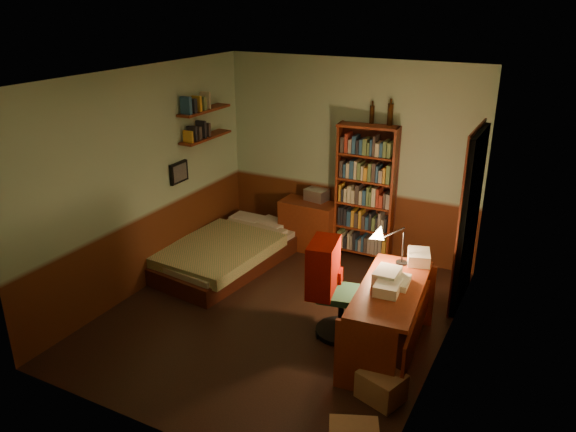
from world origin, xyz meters
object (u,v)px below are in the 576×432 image
at_px(dresser, 309,225).
at_px(mini_stereo, 317,195).
at_px(desk, 389,321).
at_px(bed, 227,243).
at_px(office_chair, 342,295).
at_px(bookshelf, 365,194).
at_px(desk_lamp, 404,234).
at_px(cardboard_box_b, 381,386).

distance_m(dresser, mini_stereo, 0.44).
bearing_deg(dresser, desk, -45.30).
bearing_deg(bed, office_chair, -16.39).
distance_m(bed, desk, 2.66).
bearing_deg(dresser, office_chair, -53.92).
bearing_deg(mini_stereo, bookshelf, 7.30).
distance_m(mini_stereo, desk_lamp, 2.23).
xyz_separation_m(office_chair, cardboard_box_b, (0.71, -0.78, -0.33)).
bearing_deg(office_chair, bed, 145.68).
relative_size(office_chair, cardboard_box_b, 2.53).
bearing_deg(desk_lamp, bookshelf, 102.69).
relative_size(dresser, office_chair, 0.83).
distance_m(desk_lamp, cardboard_box_b, 1.55).
distance_m(office_chair, cardboard_box_b, 1.10).
xyz_separation_m(desk_lamp, cardboard_box_b, (0.23, -1.20, -0.95)).
relative_size(mini_stereo, cardboard_box_b, 0.80).
bearing_deg(cardboard_box_b, bed, 148.73).
distance_m(bed, desk_lamp, 2.58).
bearing_deg(bed, desk, -13.87).
xyz_separation_m(desk, office_chair, (-0.54, 0.10, 0.09)).
relative_size(bed, mini_stereo, 6.86).
xyz_separation_m(mini_stereo, cardboard_box_b, (1.87, -2.68, -0.64)).
relative_size(desk_lamp, office_chair, 0.72).
bearing_deg(mini_stereo, desk, -39.17).
bearing_deg(cardboard_box_b, desk_lamp, 100.77).
xyz_separation_m(dresser, desk_lamp, (1.70, -1.35, 0.73)).
bearing_deg(dresser, mini_stereo, 67.82).
relative_size(desk, desk_lamp, 2.06).
distance_m(dresser, cardboard_box_b, 3.21).
height_order(desk_lamp, cardboard_box_b, desk_lamp).
xyz_separation_m(bed, office_chair, (1.94, -0.83, 0.17)).
xyz_separation_m(bookshelf, desk, (1.00, -1.97, -0.53)).
height_order(bookshelf, desk_lamp, bookshelf).
distance_m(desk_lamp, office_chair, 0.89).
distance_m(dresser, office_chair, 2.16).
distance_m(mini_stereo, cardboard_box_b, 3.33).
bearing_deg(bookshelf, cardboard_box_b, -72.66).
height_order(office_chair, cardboard_box_b, office_chair).
bearing_deg(desk, cardboard_box_b, -81.72).
bearing_deg(cardboard_box_b, office_chair, 132.33).
bearing_deg(desk, desk_lamp, 90.95).
height_order(dresser, cardboard_box_b, dresser).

